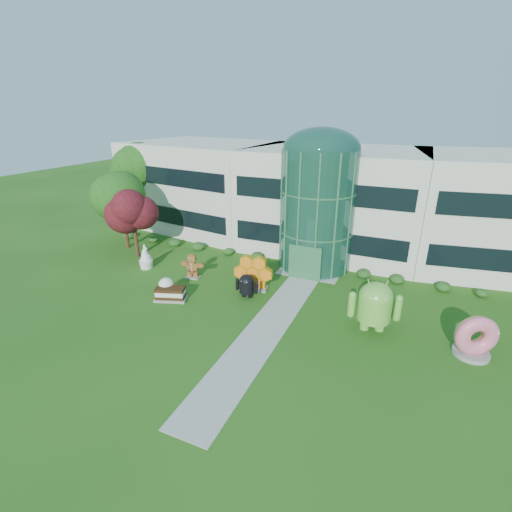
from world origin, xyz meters
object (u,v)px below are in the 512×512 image
at_px(android_black, 247,284).
at_px(donut, 475,335).
at_px(android_green, 375,303).
at_px(gingerbread, 192,266).

distance_m(android_black, donut, 14.28).
bearing_deg(android_green, gingerbread, 157.92).
xyz_separation_m(android_black, donut, (14.24, -1.11, 0.22)).
xyz_separation_m(android_black, gingerbread, (-5.37, 1.20, 0.02)).
height_order(android_black, gingerbread, gingerbread).
bearing_deg(gingerbread, android_green, -13.43).
distance_m(donut, gingerbread, 19.74).
relative_size(android_black, donut, 0.82).
bearing_deg(android_black, donut, -7.41).
bearing_deg(android_green, android_black, 161.00).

